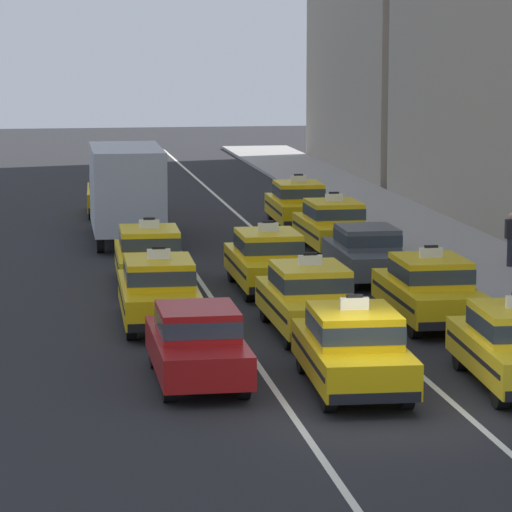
% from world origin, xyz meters
% --- Properties ---
extents(ground_plane, '(160.00, 160.00, 0.00)m').
position_xyz_m(ground_plane, '(0.00, 0.00, 0.00)').
color(ground_plane, '#232326').
extents(lane_stripe_left_center, '(0.14, 80.00, 0.01)m').
position_xyz_m(lane_stripe_left_center, '(-1.60, 20.00, 0.00)').
color(lane_stripe_left_center, silver).
rests_on(lane_stripe_left_center, ground).
extents(lane_stripe_center_right, '(0.14, 80.00, 0.01)m').
position_xyz_m(lane_stripe_center_right, '(1.60, 20.00, 0.00)').
color(lane_stripe_center_right, silver).
rests_on(lane_stripe_center_right, ground).
extents(sidewalk_curb, '(4.00, 90.00, 0.15)m').
position_xyz_m(sidewalk_curb, '(7.20, 15.00, 0.07)').
color(sidewalk_curb, '#9E9993').
rests_on(sidewalk_curb, ground).
extents(sedan_left_nearest, '(1.77, 4.30, 1.58)m').
position_xyz_m(sedan_left_nearest, '(-3.05, 2.71, 0.85)').
color(sedan_left_nearest, black).
rests_on(sedan_left_nearest, ground).
extents(taxi_left_second, '(1.92, 4.60, 1.96)m').
position_xyz_m(taxi_left_second, '(-3.32, 8.42, 0.88)').
color(taxi_left_second, black).
rests_on(taxi_left_second, ground).
extents(taxi_left_third, '(1.94, 4.61, 1.96)m').
position_xyz_m(taxi_left_third, '(-3.10, 13.75, 0.88)').
color(taxi_left_third, black).
rests_on(taxi_left_third, ground).
extents(box_truck_left_fourth, '(2.37, 6.99, 3.27)m').
position_xyz_m(box_truck_left_fourth, '(-3.17, 22.45, 1.78)').
color(box_truck_left_fourth, black).
rests_on(box_truck_left_fourth, ground).
extents(taxi_left_fifth, '(2.01, 4.63, 1.96)m').
position_xyz_m(taxi_left_fifth, '(-3.28, 29.70, 0.88)').
color(taxi_left_fifth, black).
rests_on(taxi_left_fifth, ground).
extents(taxi_center_nearest, '(1.98, 4.62, 1.96)m').
position_xyz_m(taxi_center_nearest, '(-0.09, 1.61, 0.88)').
color(taxi_center_nearest, black).
rests_on(taxi_center_nearest, ground).
extents(taxi_center_second, '(1.85, 4.57, 1.96)m').
position_xyz_m(taxi_center_second, '(0.08, 6.93, 0.88)').
color(taxi_center_second, black).
rests_on(taxi_center_second, ground).
extents(taxi_center_third, '(1.82, 4.56, 1.96)m').
position_xyz_m(taxi_center_third, '(0.05, 12.61, 0.88)').
color(taxi_center_third, black).
rests_on(taxi_center_third, ground).
extents(taxi_right_second, '(1.86, 4.58, 1.96)m').
position_xyz_m(taxi_right_second, '(3.19, 7.59, 0.88)').
color(taxi_right_second, black).
rests_on(taxi_right_second, ground).
extents(sedan_right_third, '(1.80, 4.31, 1.58)m').
position_xyz_m(sedan_right_third, '(3.09, 13.66, 0.85)').
color(sedan_right_third, black).
rests_on(sedan_right_third, ground).
extents(taxi_right_fourth, '(1.85, 4.57, 1.96)m').
position_xyz_m(taxi_right_fourth, '(3.29, 19.14, 0.88)').
color(taxi_right_fourth, black).
rests_on(taxi_right_fourth, ground).
extents(taxi_right_fifth, '(1.92, 4.60, 1.96)m').
position_xyz_m(taxi_right_fifth, '(3.25, 24.97, 0.88)').
color(taxi_right_fifth, black).
rests_on(taxi_right_fifth, ground).
extents(pedestrian_near_crosswalk, '(0.36, 0.24, 1.61)m').
position_xyz_m(pedestrian_near_crosswalk, '(7.72, 14.62, 0.97)').
color(pedestrian_near_crosswalk, '#23232D').
rests_on(pedestrian_near_crosswalk, sidewalk_curb).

